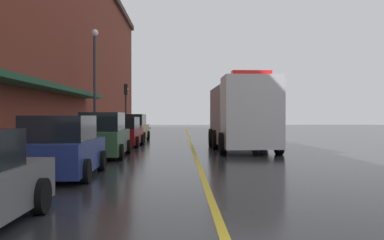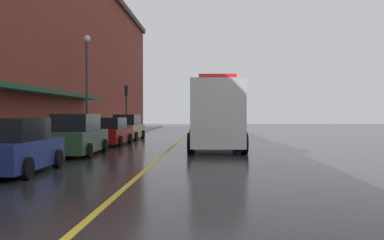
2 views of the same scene
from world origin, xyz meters
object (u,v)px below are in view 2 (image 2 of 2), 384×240
Objects in this scene: parked_car_1 at (14,148)px; box_truck at (215,116)px; parked_car_3 at (109,132)px; parking_meter_1 at (36,133)px; street_lamp_left at (87,76)px; parked_car_2 at (78,136)px; parked_car_4 at (128,128)px; traffic_light_near at (126,100)px.

box_truck reaches higher than parked_car_1.
parked_car_3 is (0.08, 12.46, -0.03)m from parked_car_1.
parking_meter_1 is at bearing 13.86° from parked_car_1.
parked_car_2 is at bearing -76.54° from street_lamp_left.
box_truck reaches higher than parked_car_3.
parked_car_2 reaches higher than parking_meter_1.
street_lamp_left reaches higher than parked_car_2.
parked_car_4 is 13.62m from parking_meter_1.
parked_car_1 is at bearing -179.04° from parked_car_3.
parked_car_3 is 0.55× the size of box_truck.
traffic_light_near is (-1.31, 6.25, 2.29)m from parked_car_4.
parked_car_1 is at bearing -82.55° from street_lamp_left.
box_truck is at bearing -141.25° from parked_car_4.
parked_car_3 is at bearing -83.73° from traffic_light_near.
box_truck is 9.23m from parking_meter_1.
parked_car_2 is at bearing -61.82° from box_truck.
parked_car_1 is 3.24× the size of parking_meter_1.
parked_car_4 is at bearing -78.13° from traffic_light_near.
traffic_light_near reaches higher than parked_car_1.
street_lamp_left is 10.09m from traffic_light_near.
box_truck reaches higher than parked_car_2.
parked_car_4 reaches higher than parking_meter_1.
street_lamp_left is at bearing 93.50° from parking_meter_1.
parked_car_3 is 7.04m from box_truck.
parked_car_2 is 0.70× the size of street_lamp_left.
parking_meter_1 is (-1.32, 4.85, 0.24)m from parked_car_1.
traffic_light_near is (0.06, 19.80, 2.10)m from parking_meter_1.
street_lamp_left is (-0.60, 9.81, 3.34)m from parking_meter_1.
parked_car_3 is at bearing -47.67° from street_lamp_left.
parking_meter_1 is (-1.40, -7.61, 0.27)m from parked_car_3.
parking_meter_1 is (-1.38, -13.55, 0.20)m from parked_car_4.
street_lamp_left reaches higher than box_truck.
parked_car_3 is 5.94m from parked_car_4.
parked_car_2 is 18.70m from traffic_light_near.
parked_car_1 is 5.03m from parking_meter_1.
traffic_light_near is at bearing 14.09° from parked_car_4.
street_lamp_left is at bearing -93.79° from traffic_light_near.
box_truck is (6.41, -2.75, 1.00)m from parked_car_3.
parked_car_2 is 1.11× the size of parked_car_4.
box_truck reaches higher than parked_car_4.
parking_meter_1 is at bearing -90.18° from traffic_light_near.
parked_car_1 is 11.72m from box_truck.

